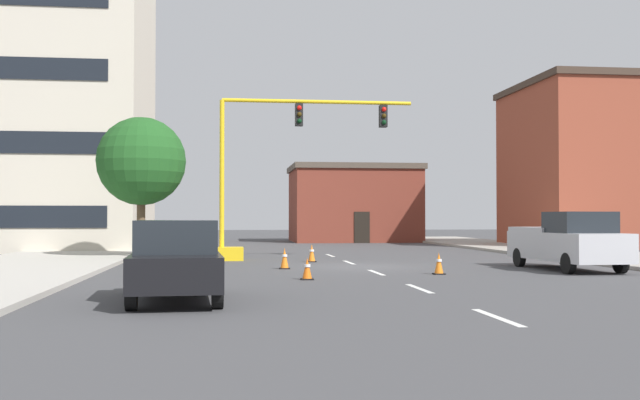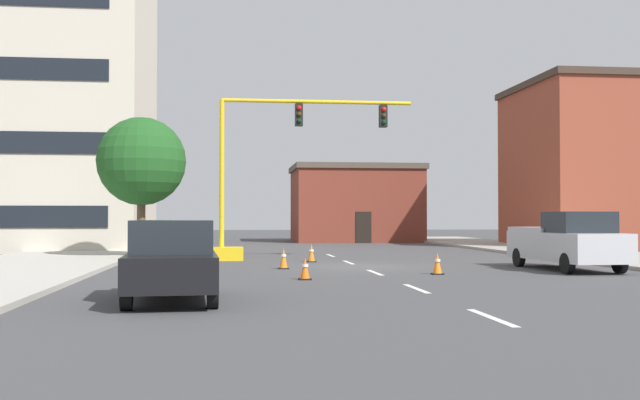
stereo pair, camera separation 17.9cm
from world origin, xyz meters
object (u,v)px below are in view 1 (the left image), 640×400
Objects in this scene: traffic_signal_gantry at (249,207)px; traffic_cone_roadside_c at (439,264)px; traffic_cone_roadside_d at (285,259)px; tree_left_near at (141,162)px; traffic_cone_roadside_a at (312,253)px; traffic_cone_roadside_b at (307,269)px; pickup_truck_silver at (568,241)px; sedan_black_near_left at (176,260)px.

traffic_signal_gantry is 10.53m from traffic_cone_roadside_c.
tree_left_near is at bearing 130.60° from traffic_cone_roadside_d.
traffic_cone_roadside_a is 4.13m from traffic_cone_roadside_d.
traffic_signal_gantry is 1.48× the size of tree_left_near.
traffic_cone_roadside_b is 0.86× the size of traffic_cone_roadside_d.
sedan_black_near_left is (-12.69, -7.97, -0.09)m from pickup_truck_silver.
traffic_cone_roadside_c is at bearing 40.28° from sedan_black_near_left.
traffic_cone_roadside_d is at bearing -49.40° from tree_left_near.
tree_left_near reaches higher than traffic_cone_roadside_d.
traffic_signal_gantry is 5.11m from tree_left_near.
traffic_cone_roadside_d is at bearing -79.05° from traffic_signal_gantry.
traffic_cone_roadside_c is (7.73, 6.55, -0.55)m from sedan_black_near_left.
pickup_truck_silver is at bearing 32.14° from sedan_black_near_left.
pickup_truck_silver is 1.19× the size of sedan_black_near_left.
traffic_cone_roadside_a is at bearing 71.70° from sedan_black_near_left.
sedan_black_near_left reaches higher than traffic_cone_roadside_d.
traffic_cone_roadside_d is at bearing 93.79° from traffic_cone_roadside_b.
traffic_signal_gantry reaches higher than traffic_cone_roadside_c.
pickup_truck_silver is (10.67, -7.21, -1.27)m from traffic_signal_gantry.
pickup_truck_silver reaches higher than traffic_cone_roadside_b.
tree_left_near is 8.48m from traffic_cone_roadside_a.
traffic_cone_roadside_a is 0.99× the size of traffic_cone_roadside_d.
pickup_truck_silver is 7.89× the size of traffic_cone_roadside_c.
tree_left_near is at bearing 99.02° from sedan_black_near_left.
traffic_signal_gantry is 1.65× the size of pickup_truck_silver.
traffic_signal_gantry is at bearing 145.95° from pickup_truck_silver.
traffic_cone_roadside_d is (5.66, -6.61, -3.83)m from tree_left_near.
traffic_cone_roadside_a is (7.06, -2.72, -3.84)m from tree_left_near.
traffic_cone_roadside_d is (-1.39, -3.88, 0.00)m from traffic_cone_roadside_a.
traffic_cone_roadside_d reaches higher than traffic_cone_roadside_b.
traffic_signal_gantry is 12.29× the size of traffic_cone_roadside_d.
pickup_truck_silver reaches higher than sedan_black_near_left.
traffic_cone_roadside_c is (3.25, -6.98, -0.02)m from traffic_cone_roadside_a.
traffic_signal_gantry reaches higher than tree_left_near.
traffic_signal_gantry is 12.94m from pickup_truck_silver.
tree_left_near is at bearing 151.51° from pickup_truck_silver.
sedan_black_near_left is 14.26m from traffic_cone_roadside_a.
traffic_cone_roadside_b is 4.59m from traffic_cone_roadside_c.
traffic_cone_roadside_b is (3.39, 5.06, -0.58)m from sedan_black_near_left.
traffic_cone_roadside_c reaches higher than traffic_cone_roadside_b.
traffic_cone_roadside_b is (-9.30, -2.91, -0.66)m from pickup_truck_silver.
traffic_cone_roadside_c is at bearing -43.27° from tree_left_near.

